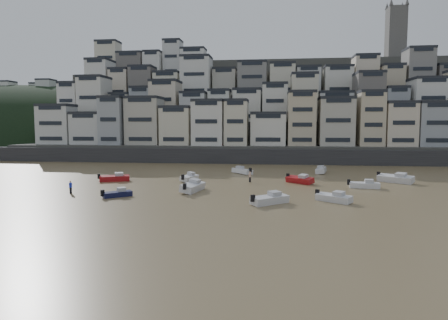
# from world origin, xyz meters

# --- Properties ---
(ground) EXTENTS (400.00, 400.00, 0.00)m
(ground) POSITION_xyz_m (0.00, 0.00, 0.00)
(ground) COLOR olive
(ground) RESTS_ON ground
(sea_strip) EXTENTS (340.00, 340.00, 0.00)m
(sea_strip) POSITION_xyz_m (-110.00, 145.00, 0.01)
(sea_strip) COLOR #455462
(sea_strip) RESTS_ON ground
(harbor_wall) EXTENTS (140.00, 3.00, 3.50)m
(harbor_wall) POSITION_xyz_m (10.00, 65.00, 1.75)
(harbor_wall) COLOR #38383A
(harbor_wall) RESTS_ON ground
(hillside) EXTENTS (141.04, 66.00, 50.00)m
(hillside) POSITION_xyz_m (14.73, 104.84, 13.01)
(hillside) COLOR #4C4C47
(hillside) RESTS_ON ground
(headland) EXTENTS (216.00, 135.00, 53.33)m
(headland) POSITION_xyz_m (-95.00, 135.00, 0.02)
(headland) COLOR black
(headland) RESTS_ON ground
(boat_a) EXTENTS (5.20, 4.80, 1.46)m
(boat_a) POSITION_xyz_m (12.40, 17.27, 0.73)
(boat_a) COLOR silver
(boat_a) RESTS_ON ground
(boat_b) EXTENTS (4.79, 4.18, 1.31)m
(boat_b) POSITION_xyz_m (20.11, 19.49, 0.66)
(boat_b) COLOR silver
(boat_b) RESTS_ON ground
(boat_c) EXTENTS (3.08, 6.30, 1.65)m
(boat_c) POSITION_xyz_m (1.60, 24.76, 0.82)
(boat_c) COLOR silver
(boat_c) RESTS_ON ground
(boat_d) EXTENTS (4.86, 2.04, 1.29)m
(boat_d) POSITION_xyz_m (26.18, 30.79, 0.64)
(boat_d) COLOR silver
(boat_d) RESTS_ON ground
(boat_e) EXTENTS (4.93, 4.58, 1.39)m
(boat_e) POSITION_xyz_m (17.00, 34.48, 0.69)
(boat_e) COLOR #A41417
(boat_e) RESTS_ON ground
(boat_f) EXTENTS (2.79, 4.98, 1.29)m
(boat_f) POSITION_xyz_m (-1.10, 35.12, 0.65)
(boat_f) COLOR white
(boat_f) RESTS_ON ground
(boat_g) EXTENTS (5.92, 5.30, 1.64)m
(boat_g) POSITION_xyz_m (32.38, 37.04, 0.82)
(boat_g) COLOR silver
(boat_g) RESTS_ON ground
(boat_h) EXTENTS (4.81, 5.19, 1.46)m
(boat_h) POSITION_xyz_m (6.93, 45.55, 0.73)
(boat_h) COLOR white
(boat_h) RESTS_ON ground
(boat_i) EXTENTS (2.98, 5.91, 1.54)m
(boat_i) POSITION_xyz_m (21.93, 48.35, 0.77)
(boat_i) COLOR silver
(boat_i) RESTS_ON ground
(boat_j) EXTENTS (3.98, 3.58, 1.10)m
(boat_j) POSITION_xyz_m (-7.29, 19.44, 0.55)
(boat_j) COLOR #14173F
(boat_j) RESTS_ON ground
(boat_k) EXTENTS (5.49, 3.53, 1.43)m
(boat_k) POSITION_xyz_m (-13.22, 32.95, 0.71)
(boat_k) COLOR maroon
(boat_k) RESTS_ON ground
(person_blue) EXTENTS (0.44, 0.44, 1.74)m
(person_blue) POSITION_xyz_m (-14.60, 21.09, 0.87)
(person_blue) COLOR #1A2DC9
(person_blue) RESTS_ON ground
(person_pink) EXTENTS (0.44, 0.44, 1.74)m
(person_pink) POSITION_xyz_m (9.04, 34.65, 0.87)
(person_pink) COLOR #CBA38F
(person_pink) RESTS_ON ground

